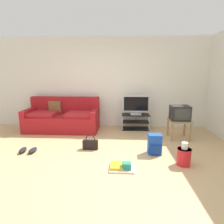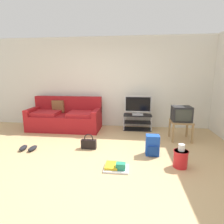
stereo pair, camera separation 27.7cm
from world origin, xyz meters
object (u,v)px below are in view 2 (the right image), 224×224
(flat_tv, at_px, (138,106))
(backpack, at_px, (152,145))
(tv_stand, at_px, (137,122))
(cleaning_bucket, at_px, (181,158))
(floor_tray, at_px, (116,167))
(sneakers_pair, at_px, (28,148))
(handbag, at_px, (89,144))
(couch, at_px, (65,118))
(crt_tv, at_px, (181,114))
(side_table, at_px, (181,124))

(flat_tv, height_order, backpack, flat_tv)
(tv_stand, height_order, cleaning_bucket, tv_stand)
(floor_tray, bearing_deg, backpack, 44.37)
(sneakers_pair, bearing_deg, flat_tv, 36.57)
(tv_stand, relative_size, sneakers_pair, 2.26)
(handbag, bearing_deg, tv_stand, 54.89)
(couch, xyz_separation_m, floor_tray, (1.72, -2.20, -0.30))
(crt_tv, bearing_deg, couch, 170.05)
(crt_tv, xyz_separation_m, backpack, (-0.78, -0.98, -0.46))
(side_table, bearing_deg, cleaning_bucket, -103.29)
(flat_tv, bearing_deg, crt_tv, -34.39)
(side_table, height_order, sneakers_pair, side_table)
(side_table, bearing_deg, couch, 169.77)
(handbag, distance_m, sneakers_pair, 1.31)
(crt_tv, xyz_separation_m, cleaning_bucket, (-0.33, -1.43, -0.48))
(flat_tv, relative_size, sneakers_pair, 2.12)
(flat_tv, height_order, floor_tray, flat_tv)
(backpack, height_order, cleaning_bucket, cleaning_bucket)
(crt_tv, xyz_separation_m, sneakers_pair, (-3.42, -1.05, -0.62))
(cleaning_bucket, bearing_deg, backpack, 134.58)
(couch, xyz_separation_m, backpack, (2.40, -1.54, -0.14))
(backpack, bearing_deg, crt_tv, 37.87)
(side_table, bearing_deg, crt_tv, 90.00)
(handbag, relative_size, sneakers_pair, 0.93)
(side_table, bearing_deg, sneakers_pair, -163.15)
(tv_stand, height_order, crt_tv, crt_tv)
(cleaning_bucket, xyz_separation_m, floor_tray, (-1.12, -0.21, -0.14))
(side_table, bearing_deg, flat_tv, 145.01)
(flat_tv, distance_m, side_table, 1.31)
(couch, height_order, flat_tv, flat_tv)
(flat_tv, bearing_deg, tv_stand, 90.00)
(handbag, bearing_deg, cleaning_bucket, -18.83)
(crt_tv, relative_size, sneakers_pair, 1.25)
(couch, xyz_separation_m, tv_stand, (2.13, 0.18, -0.12))
(flat_tv, distance_m, cleaning_bucket, 2.32)
(crt_tv, relative_size, cleaning_bucket, 1.05)
(crt_tv, bearing_deg, side_table, -90.00)
(couch, bearing_deg, side_table, -10.23)
(side_table, relative_size, cleaning_bucket, 1.17)
(handbag, distance_m, floor_tray, 1.07)
(backpack, height_order, floor_tray, backpack)
(backpack, bearing_deg, floor_tray, -149.36)
(side_table, height_order, cleaning_bucket, side_table)
(handbag, height_order, sneakers_pair, handbag)
(side_table, distance_m, cleaning_bucket, 1.47)
(crt_tv, bearing_deg, sneakers_pair, -162.90)
(couch, height_order, tv_stand, couch)
(couch, relative_size, sneakers_pair, 5.75)
(sneakers_pair, bearing_deg, backpack, 1.58)
(couch, distance_m, backpack, 2.85)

